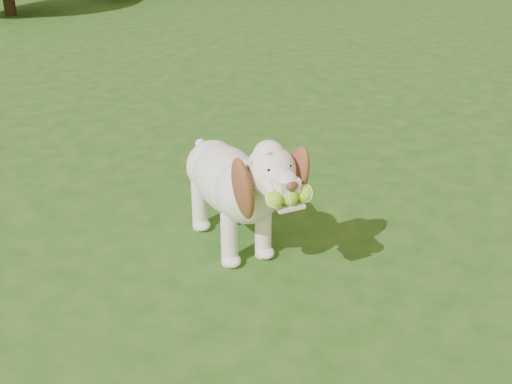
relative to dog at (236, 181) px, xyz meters
name	(u,v)px	position (x,y,z in m)	size (l,w,h in m)	color
ground	(264,218)	(0.32, 0.26, -0.44)	(80.00, 80.00, 0.00)	#1B4915
dog	(236,181)	(0.00, 0.00, 0.00)	(0.44, 1.26, 0.82)	white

